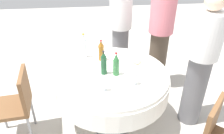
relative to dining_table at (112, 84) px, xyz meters
name	(u,v)px	position (x,y,z in m)	size (l,w,h in m)	color
ground_plane	(112,121)	(0.00, 0.00, -0.59)	(10.00, 10.00, 0.00)	#B7B2A8
dining_table	(112,84)	(0.00, 0.00, 0.00)	(1.30, 1.30, 0.74)	white
bottle_green_far	(116,65)	(-0.03, -0.04, 0.28)	(0.07, 0.07, 0.27)	#2D6B38
bottle_clear_east	(84,46)	(0.40, 0.30, 0.30)	(0.07, 0.07, 0.32)	silver
bottle_dark_green_west	(104,63)	(0.00, 0.09, 0.28)	(0.07, 0.07, 0.28)	#194728
bottle_amber_left	(101,51)	(0.31, 0.10, 0.28)	(0.07, 0.07, 0.27)	#8C5619
wine_glass_left	(104,82)	(-0.31, 0.11, 0.26)	(0.06, 0.06, 0.16)	white
wine_glass_front	(135,75)	(-0.24, -0.21, 0.27)	(0.07, 0.07, 0.16)	white
plate_north	(137,63)	(0.17, -0.32, 0.16)	(0.26, 0.26, 0.04)	white
plate_outer	(81,73)	(0.03, 0.35, 0.16)	(0.20, 0.20, 0.02)	white
plate_right	(120,98)	(-0.46, -0.03, 0.16)	(0.21, 0.21, 0.02)	white
knife_east	(110,65)	(0.18, 0.01, 0.15)	(0.18, 0.02, 0.01)	silver
person_far	(201,62)	(-0.05, -0.99, 0.27)	(0.34, 0.34, 1.63)	slate
person_east	(160,36)	(0.74, -0.76, 0.24)	(0.34, 0.34, 1.59)	#4C3F33
person_west	(121,27)	(1.17, -0.25, 0.22)	(0.34, 0.34, 1.55)	slate
chair_mid	(18,101)	(-0.12, 1.04, -0.07)	(0.44, 0.44, 0.87)	brown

